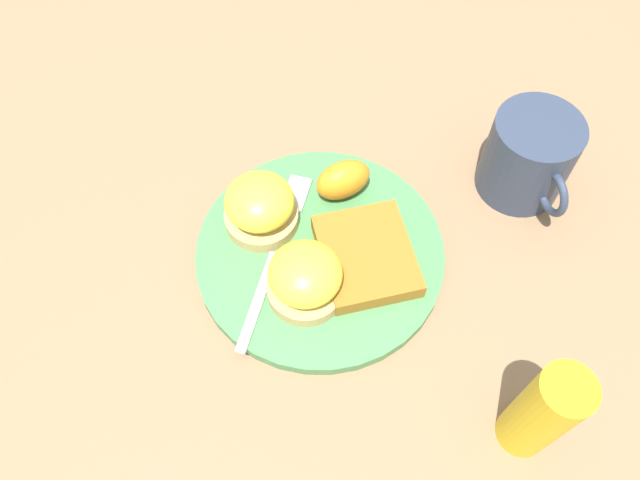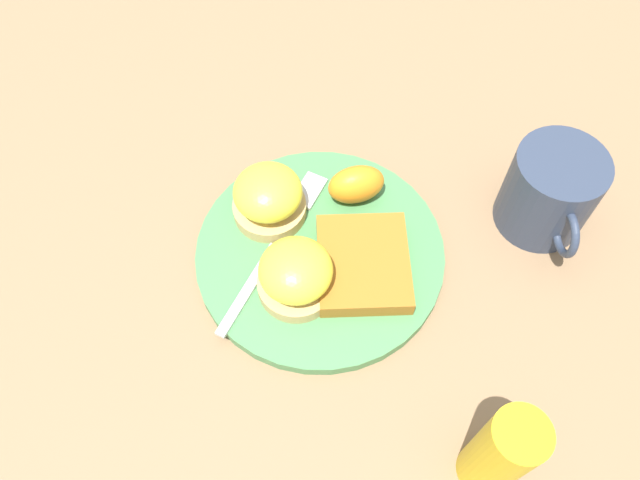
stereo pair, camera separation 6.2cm
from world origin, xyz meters
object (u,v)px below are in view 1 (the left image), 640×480
at_px(condiment_bottle, 542,413).
at_px(fork, 278,246).
at_px(sandwich_benedict_left, 260,206).
at_px(cup, 529,157).
at_px(hashbrown_patty, 366,256).
at_px(orange_wedge, 343,180).
at_px(sandwich_benedict_right, 305,278).

bearing_deg(condiment_bottle, fork, -145.58).
height_order(sandwich_benedict_left, cup, cup).
bearing_deg(sandwich_benedict_left, hashbrown_patty, 50.12).
height_order(orange_wedge, condiment_bottle, condiment_bottle).
bearing_deg(hashbrown_patty, fork, -115.73).
xyz_separation_m(sandwich_benedict_left, sandwich_benedict_right, (0.09, 0.02, 0.00)).
distance_m(sandwich_benedict_left, sandwich_benedict_right, 0.09).
bearing_deg(condiment_bottle, orange_wedge, -164.64).
height_order(hashbrown_patty, cup, cup).
xyz_separation_m(sandwich_benedict_left, cup, (0.02, 0.28, 0.01)).
xyz_separation_m(sandwich_benedict_left, condiment_bottle, (0.27, 0.17, 0.02)).
bearing_deg(condiment_bottle, hashbrown_patty, -157.80).
relative_size(sandwich_benedict_left, condiment_bottle, 0.59).
height_order(sandwich_benedict_left, sandwich_benedict_right, same).
bearing_deg(sandwich_benedict_right, sandwich_benedict_left, -166.30).
height_order(sandwich_benedict_right, condiment_bottle, condiment_bottle).
relative_size(hashbrown_patty, condiment_bottle, 0.80).
xyz_separation_m(sandwich_benedict_left, hashbrown_patty, (0.07, 0.09, -0.02)).
distance_m(hashbrown_patty, orange_wedge, 0.09).
relative_size(hashbrown_patty, cup, 0.85).
relative_size(sandwich_benedict_left, fork, 0.41).
distance_m(sandwich_benedict_left, condiment_bottle, 0.32).
xyz_separation_m(sandwich_benedict_right, orange_wedge, (-0.10, 0.07, -0.01)).
xyz_separation_m(fork, condiment_bottle, (0.24, 0.16, 0.05)).
height_order(sandwich_benedict_left, fork, sandwich_benedict_left).
bearing_deg(sandwich_benedict_right, orange_wedge, 146.05).
bearing_deg(condiment_bottle, sandwich_benedict_right, -140.80).
bearing_deg(cup, hashbrown_patty, -74.93).
bearing_deg(sandwich_benedict_left, orange_wedge, 97.81).
bearing_deg(sandwich_benedict_left, sandwich_benedict_right, 13.70).
distance_m(sandwich_benedict_right, cup, 0.27).
bearing_deg(sandwich_benedict_right, cup, 104.67).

